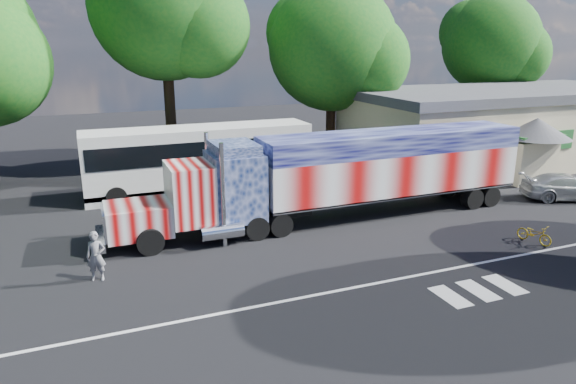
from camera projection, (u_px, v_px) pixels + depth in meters
name	position (u px, v px, depth m)	size (l,w,h in m)	color
ground	(316.00, 256.00, 20.67)	(100.00, 100.00, 0.00)	black
lane_markings	(405.00, 289.00, 17.92)	(30.00, 2.67, 0.01)	silver
semi_truck	(346.00, 173.00, 24.59)	(20.81, 3.29, 4.44)	black
coach_bus	(200.00, 158.00, 29.37)	(12.80, 2.98, 3.72)	silver
hall_building	(505.00, 125.00, 36.75)	(22.40, 12.80, 5.20)	beige
parked_car	(567.00, 187.00, 28.08)	(1.94, 4.78, 1.39)	#ACAEB1
woman	(96.00, 256.00, 18.38)	(0.67, 0.44, 1.84)	slate
bicycle	(534.00, 234.00, 21.99)	(0.54, 1.54, 0.81)	gold
tree_n_mid	(166.00, 7.00, 32.43)	(9.75, 9.28, 15.16)	black
tree_ne_a	(335.00, 47.00, 35.85)	(9.44, 8.99, 12.55)	black
tree_far_ne	(492.00, 44.00, 43.94)	(8.61, 8.20, 12.39)	black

